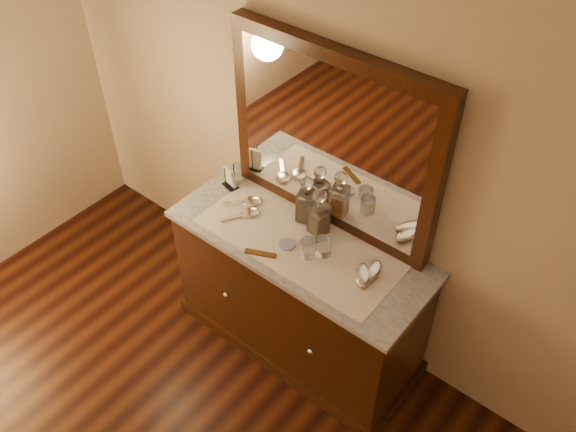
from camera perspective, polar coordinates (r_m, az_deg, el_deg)
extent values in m
plane|color=tan|center=(3.01, 4.79, 8.19)|extent=(4.50, 4.50, 0.00)
cube|color=black|center=(3.50, 1.04, -7.44)|extent=(1.40, 0.55, 0.82)
cube|color=black|center=(3.79, 0.97, -11.02)|extent=(1.46, 0.59, 0.08)
sphere|color=silver|center=(3.47, -5.84, -7.39)|extent=(0.04, 0.04, 0.04)
sphere|color=silver|center=(3.22, 2.12, -12.59)|extent=(0.04, 0.04, 0.04)
cube|color=silver|center=(3.19, 1.13, -2.55)|extent=(1.44, 0.59, 0.03)
cube|color=black|center=(3.00, 4.18, 6.99)|extent=(1.20, 0.08, 1.00)
cube|color=white|center=(2.98, 3.79, 6.70)|extent=(1.06, 0.01, 0.86)
cube|color=silver|center=(3.16, 0.91, -2.53)|extent=(1.10, 0.45, 0.00)
cylinder|color=white|center=(3.14, -0.07, -2.67)|extent=(0.11, 0.11, 0.02)
cube|color=brown|center=(3.10, -2.60, -3.53)|extent=(0.16, 0.10, 0.01)
cube|color=black|center=(3.52, -5.42, 2.83)|extent=(0.11, 0.08, 0.01)
cylinder|color=black|center=(3.46, -5.90, 3.55)|extent=(0.01, 0.01, 0.15)
cylinder|color=black|center=(3.48, -5.08, 3.94)|extent=(0.01, 0.01, 0.15)
cube|color=white|center=(3.47, -5.49, 3.68)|extent=(0.09, 0.05, 0.12)
cube|color=brown|center=(3.25, 1.70, 0.54)|extent=(0.09, 0.09, 0.13)
cube|color=white|center=(3.23, 1.71, 0.91)|extent=(0.11, 0.11, 0.19)
cylinder|color=white|center=(3.16, 1.75, 2.37)|extent=(0.05, 0.05, 0.03)
sphere|color=white|center=(3.12, 1.77, 3.09)|extent=(0.09, 0.09, 0.07)
cube|color=brown|center=(3.18, 2.90, -0.62)|extent=(0.08, 0.08, 0.13)
cube|color=white|center=(3.16, 2.91, -0.26)|extent=(0.10, 0.10, 0.18)
cylinder|color=white|center=(3.09, 2.98, 1.20)|extent=(0.04, 0.04, 0.03)
sphere|color=white|center=(3.06, 3.02, 1.92)|extent=(0.08, 0.08, 0.07)
ellipsoid|color=#9A7F5E|center=(3.00, 6.99, -5.74)|extent=(0.14, 0.17, 0.02)
ellipsoid|color=silver|center=(2.99, 7.02, -5.48)|extent=(0.14, 0.17, 0.02)
ellipsoid|color=#9A7F5E|center=(3.03, 7.97, -5.29)|extent=(0.10, 0.16, 0.02)
ellipsoid|color=silver|center=(3.02, 8.00, -5.06)|extent=(0.10, 0.16, 0.02)
ellipsoid|color=silver|center=(3.39, -3.36, 1.41)|extent=(0.14, 0.14, 0.02)
cube|color=silver|center=(3.39, -5.01, 1.24)|extent=(0.12, 0.12, 0.01)
ellipsoid|color=silver|center=(3.32, -3.60, 0.33)|extent=(0.13, 0.14, 0.02)
cube|color=silver|center=(3.30, -5.21, -0.12)|extent=(0.09, 0.13, 0.01)
cylinder|color=white|center=(3.08, 3.33, -2.88)|extent=(0.08, 0.08, 0.09)
cylinder|color=white|center=(3.07, 1.91, -3.03)|extent=(0.08, 0.08, 0.09)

